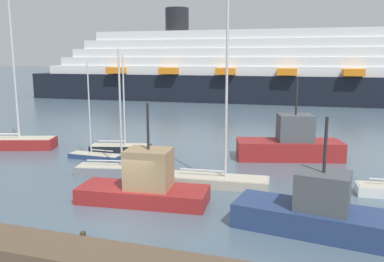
# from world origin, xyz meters

# --- Properties ---
(ground_plane) EXTENTS (600.00, 600.00, 0.00)m
(ground_plane) POSITION_xyz_m (0.00, 0.00, 0.00)
(ground_plane) COLOR slate
(dock_pier) EXTENTS (25.04, 2.29, 0.54)m
(dock_pier) POSITION_xyz_m (0.00, -4.78, 0.23)
(dock_pier) COLOR brown
(dock_pier) RESTS_ON ground_plane
(sailboat_0) EXTENTS (6.18, 2.20, 11.02)m
(sailboat_0) POSITION_xyz_m (3.31, 5.41, 0.49)
(sailboat_0) COLOR #BCB29E
(sailboat_0) RESTS_ON ground_plane
(sailboat_1) EXTENTS (5.09, 2.71, 7.77)m
(sailboat_1) POSITION_xyz_m (-6.39, 11.74, 0.37)
(sailboat_1) COLOR black
(sailboat_1) RESTS_ON ground_plane
(sailboat_2) EXTENTS (7.12, 3.94, 13.63)m
(sailboat_2) POSITION_xyz_m (-15.37, 9.84, 0.66)
(sailboat_2) COLOR maroon
(sailboat_2) RESTS_ON ground_plane
(sailboat_3) EXTENTS (5.35, 2.53, 8.03)m
(sailboat_3) POSITION_xyz_m (-3.58, 5.77, 0.39)
(sailboat_3) COLOR gray
(sailboat_3) RESTS_ON ground_plane
(sailboat_5) EXTENTS (4.14, 1.24, 7.20)m
(sailboat_5) POSITION_xyz_m (-7.02, 8.87, 0.32)
(sailboat_5) COLOR navy
(sailboat_5) RESTS_ON ground_plane
(fishing_boat_0) EXTENTS (6.99, 3.03, 5.24)m
(fishing_boat_0) POSITION_xyz_m (0.40, 1.58, 0.97)
(fishing_boat_0) COLOR maroon
(fishing_boat_0) RESTS_ON ground_plane
(fishing_boat_1) EXTENTS (7.03, 3.24, 5.08)m
(fishing_boat_1) POSITION_xyz_m (8.91, 0.51, 0.91)
(fishing_boat_1) COLOR navy
(fishing_boat_1) RESTS_ON ground_plane
(fishing_boat_2) EXTENTS (8.15, 4.63, 6.06)m
(fishing_boat_2) POSITION_xyz_m (6.94, 13.40, 1.14)
(fishing_boat_2) COLOR maroon
(fishing_boat_2) RESTS_ON ground_plane
(cruise_ship) EXTENTS (84.07, 15.86, 16.31)m
(cruise_ship) POSITION_xyz_m (-1.48, 53.90, 5.25)
(cruise_ship) COLOR black
(cruise_ship) RESTS_ON ground_plane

